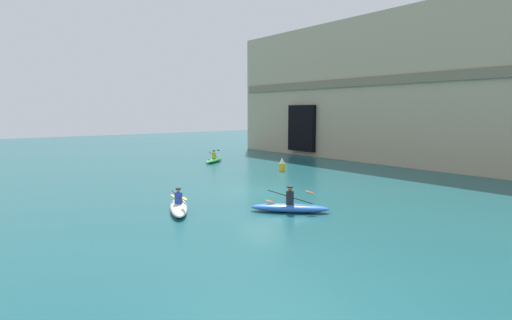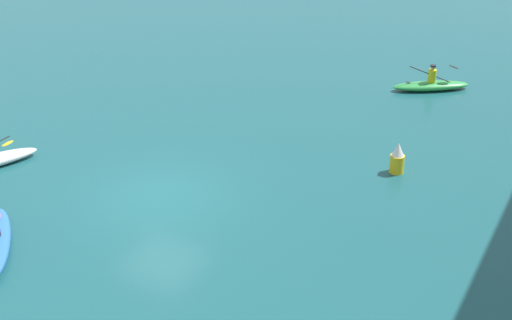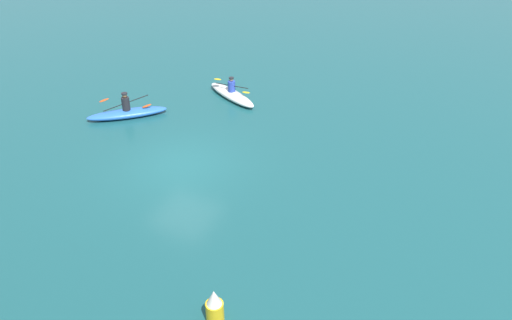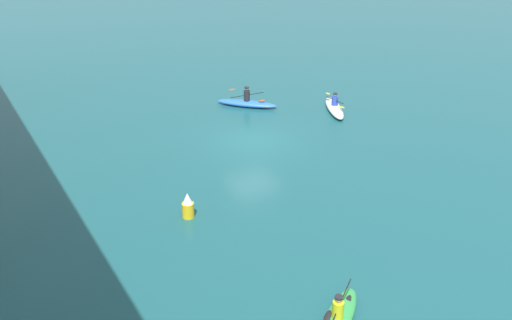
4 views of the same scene
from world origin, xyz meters
name	(u,v)px [view 3 (image 3 of 4)]	position (x,y,z in m)	size (l,w,h in m)	color
ground_plane	(182,164)	(0.00, 0.00, 0.00)	(120.00, 120.00, 0.00)	#195156
kayak_blue	(127,113)	(4.40, -2.21, 0.23)	(3.09, 3.00, 1.18)	blue
kayak_white	(232,94)	(1.20, -6.08, 0.23)	(3.40, 2.17, 1.08)	white
marker_buoy	(215,307)	(-4.96, 5.81, 0.48)	(0.46, 0.46, 1.04)	yellow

